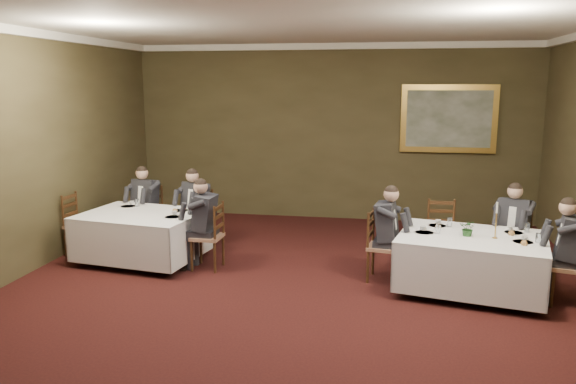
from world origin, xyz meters
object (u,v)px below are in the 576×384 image
(diner_sec_backleft, at_px, (147,214))
(chair_sec_backright, at_px, (198,231))
(diner_main_backright, at_px, (513,240))
(candlestick, at_px, (496,225))
(table_second, at_px, (142,233))
(painting, at_px, (449,119))
(chair_main_endleft, at_px, (382,261))
(diner_main_endleft, at_px, (384,245))
(chair_main_endright, at_px, (569,282))
(chair_main_backright, at_px, (512,255))
(chair_sec_endright, at_px, (208,250))
(table_main, at_px, (471,259))
(centerpiece, at_px, (468,227))
(diner_main_endright, at_px, (570,265))
(diner_sec_endright, at_px, (207,235))
(chair_main_backleft, at_px, (440,248))
(diner_sec_backright, at_px, (197,218))
(chair_sec_endleft, at_px, (82,237))
(chair_sec_backleft, at_px, (148,227))

(diner_sec_backleft, distance_m, chair_sec_backright, 0.99)
(diner_main_backright, relative_size, candlestick, 2.76)
(table_second, relative_size, painting, 1.09)
(table_second, xyz_separation_m, chair_main_endleft, (3.69, -0.22, -0.17))
(diner_main_endleft, bearing_deg, diner_main_backright, 116.80)
(chair_main_endright, xyz_separation_m, painting, (-1.15, 4.04, 1.78))
(chair_main_backright, relative_size, diner_main_backright, 0.74)
(chair_main_endright, relative_size, chair_sec_endright, 1.00)
(table_main, distance_m, chair_main_endright, 1.19)
(chair_main_backright, height_order, centerpiece, same)
(diner_main_endright, xyz_separation_m, diner_sec_endright, (-4.88, 0.54, 0.00))
(chair_main_endright, bearing_deg, table_second, 95.10)
(table_main, xyz_separation_m, diner_sec_backleft, (-5.19, 1.43, 0.06))
(chair_main_backleft, height_order, chair_sec_endright, same)
(diner_sec_backright, distance_m, chair_sec_endleft, 1.86)
(diner_main_endright, bearing_deg, chair_sec_backright, 85.80)
(diner_sec_backright, bearing_deg, candlestick, -173.86)
(chair_sec_endright, bearing_deg, chair_sec_backleft, 54.14)
(chair_sec_endright, bearing_deg, chair_main_backright, -81.13)
(table_main, height_order, chair_sec_endleft, chair_sec_endleft)
(chair_main_endleft, bearing_deg, diner_sec_endright, -82.31)
(diner_sec_backleft, distance_m, candlestick, 5.68)
(diner_sec_endright, distance_m, candlestick, 4.05)
(table_second, xyz_separation_m, chair_sec_endright, (1.12, -0.16, -0.17))
(diner_sec_backleft, xyz_separation_m, chair_sec_endright, (1.47, -1.13, -0.23))
(diner_main_endright, bearing_deg, table_second, 95.10)
(diner_main_endright, height_order, diner_sec_backleft, same)
(chair_main_endleft, bearing_deg, chair_sec_backright, -99.94)
(diner_main_endleft, xyz_separation_m, chair_sec_endright, (-2.58, 0.07, -0.23))
(table_second, height_order, chair_sec_endright, chair_sec_endright)
(table_main, xyz_separation_m, chair_main_endright, (1.15, -0.24, -0.17))
(chair_main_endright, relative_size, candlestick, 2.05)
(diner_main_endright, distance_m, candlestick, 0.99)
(chair_sec_backleft, distance_m, chair_sec_endleft, 1.13)
(table_main, xyz_separation_m, chair_main_backleft, (-0.30, 1.04, -0.17))
(diner_sec_endright, distance_m, chair_sec_endleft, 2.26)
(chair_sec_backleft, height_order, candlestick, candlestick)
(diner_main_endright, bearing_deg, diner_main_backright, 35.20)
(diner_main_backright, relative_size, centerpiece, 5.70)
(chair_main_endleft, bearing_deg, chair_sec_backleft, -97.49)
(chair_main_backright, distance_m, chair_sec_backleft, 5.91)
(candlestick, bearing_deg, table_main, 167.10)
(table_second, bearing_deg, chair_main_backright, 3.79)
(diner_main_backright, xyz_separation_m, diner_sec_backleft, (-5.87, 0.61, 0.00))
(chair_main_backleft, bearing_deg, candlestick, 117.37)
(diner_main_backright, height_order, chair_sec_backright, diner_main_backright)
(chair_sec_backleft, height_order, painting, painting)
(table_second, height_order, chair_sec_backleft, chair_sec_backleft)
(table_second, bearing_deg, chair_sec_endleft, 171.82)
(chair_sec_backright, distance_m, diner_sec_endright, 1.14)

